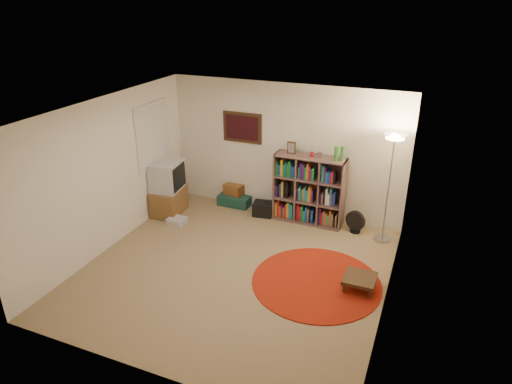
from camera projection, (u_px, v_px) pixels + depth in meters
room at (232, 195)px, 6.63m from camera, size 4.54×4.54×2.54m
bookshelf at (308, 191)px, 8.33m from camera, size 1.29×0.38×1.55m
floor_lamp at (393, 153)px, 7.31m from camera, size 0.42×0.42×1.91m
floor_fan at (355, 222)px, 8.11m from camera, size 0.37×0.24×0.41m
tv_stand at (168, 189)px, 8.70m from camera, size 0.58×0.78×1.05m
dvd_box at (177, 221)px, 8.48m from camera, size 0.34×0.29×0.11m
suitcase at (236, 200)px, 9.21m from camera, size 0.65×0.43×0.21m
wicker_basket at (234, 189)px, 9.16m from camera, size 0.42×0.34×0.21m
duffel_bag at (263, 209)px, 8.76m from camera, size 0.42×0.36×0.26m
paper_towel at (298, 210)px, 8.70m from camera, size 0.15×0.15×0.27m
red_rug at (316, 282)px, 6.78m from camera, size 1.92×1.92×0.02m
side_table at (360, 279)px, 6.57m from camera, size 0.45×0.45×0.21m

